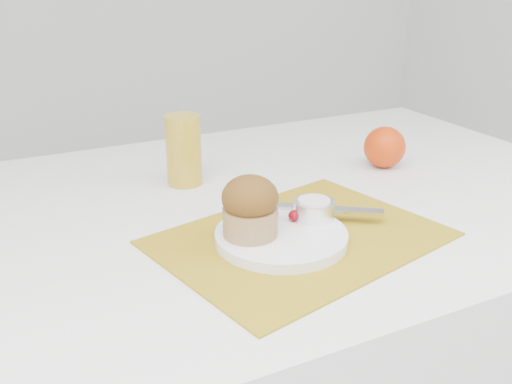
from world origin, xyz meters
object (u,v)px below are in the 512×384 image
juice_glass (184,150)px  orange (385,147)px  muffin (250,207)px  plate (281,237)px  table (277,370)px

juice_glass → orange: bearing=-13.1°
orange → muffin: size_ratio=0.88×
plate → juice_glass: 0.29m
plate → juice_glass: juice_glass is taller
orange → muffin: muffin is taller
muffin → juice_glass: bearing=89.5°
plate → orange: size_ratio=2.36×
table → plate: bearing=-118.2°
table → juice_glass: juice_glass is taller
table → plate: plate is taller
muffin → orange: bearing=26.0°
plate → juice_glass: bearing=98.2°
juice_glass → muffin: juice_glass is taller
table → orange: 0.48m
table → plate: size_ratio=6.38×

